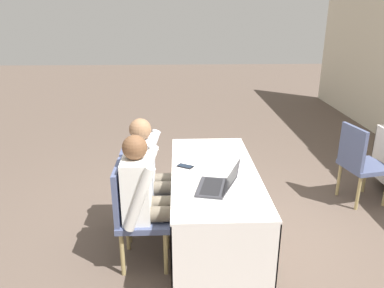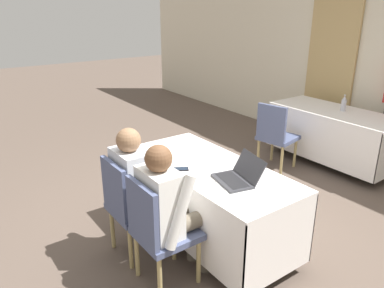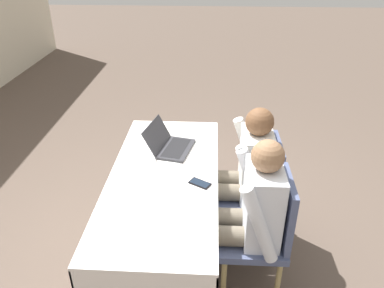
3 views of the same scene
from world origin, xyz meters
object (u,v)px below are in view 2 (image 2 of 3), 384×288
water_bottle (344,104)px  person_white_shirt (169,206)px  laptop (237,177)px  person_checkered_shirt (139,183)px  cell_phone (180,169)px  chair_near_right (158,229)px  chair_far_spare (275,134)px  chair_near_left (130,204)px

water_bottle → person_white_shirt: bearing=-78.7°
laptop → person_checkered_shirt: size_ratio=0.35×
laptop → cell_phone: bearing=-138.7°
cell_phone → chair_near_right: 0.59m
water_bottle → chair_far_spare: 1.00m
chair_near_left → person_checkered_shirt: person_checkered_shirt is taller
laptop → person_white_shirt: person_white_shirt is taller
water_bottle → chair_far_spare: size_ratio=0.24×
person_checkered_shirt → chair_near_left: bearing=90.0°
laptop → water_bottle: water_bottle is taller
water_bottle → chair_near_left: 3.26m
laptop → chair_near_left: 0.94m
cell_phone → chair_near_right: size_ratio=0.18×
laptop → water_bottle: size_ratio=1.88×
person_checkered_shirt → chair_far_spare: bearing=-76.8°
laptop → chair_far_spare: (-1.12, 1.70, -0.29)m
cell_phone → chair_near_right: bearing=-22.0°
cell_phone → water_bottle: water_bottle is taller
water_bottle → person_white_shirt: size_ratio=0.19×
chair_near_left → chair_near_right: (0.46, 0.00, 0.00)m
water_bottle → chair_near_right: 3.31m
chair_near_left → person_checkered_shirt: (-0.00, 0.10, 0.16)m
cell_phone → chair_near_left: size_ratio=0.18×
chair_far_spare → person_checkered_shirt: size_ratio=0.78×
chair_near_left → person_white_shirt: (0.46, 0.10, 0.16)m
chair_far_spare → person_white_shirt: 2.48m
chair_near_right → chair_far_spare: 2.57m
laptop → person_white_shirt: size_ratio=0.35×
person_white_shirt → laptop: bearing=-102.5°
laptop → person_white_shirt: 0.59m
water_bottle → chair_near_left: size_ratio=0.24×
laptop → cell_phone: 0.51m
chair_near_right → person_white_shirt: bearing=-90.0°
chair_far_spare → water_bottle: bearing=-124.9°
chair_near_right → chair_far_spare: bearing=-67.2°
chair_near_left → chair_far_spare: size_ratio=1.00×
person_checkered_shirt → person_white_shirt: same height
laptop → cell_phone: (-0.45, -0.24, -0.03)m
cell_phone → laptop: bearing=59.0°
chair_far_spare → laptop: bearing=111.8°
chair_near_left → chair_far_spare: 2.43m
person_checkered_shirt → person_white_shirt: (0.46, 0.00, 0.00)m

